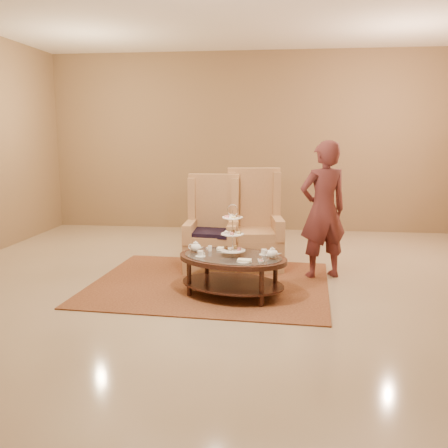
# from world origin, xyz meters

# --- Properties ---
(ground) EXTENTS (8.00, 8.00, 0.00)m
(ground) POSITION_xyz_m (0.00, 0.00, 0.00)
(ground) COLOR #BEAA8D
(ground) RESTS_ON ground
(ceiling) EXTENTS (8.00, 8.00, 0.02)m
(ceiling) POSITION_xyz_m (0.00, 0.00, 0.00)
(ceiling) COLOR white
(ceiling) RESTS_ON ground
(wall_back) EXTENTS (8.00, 0.04, 3.50)m
(wall_back) POSITION_xyz_m (0.00, 4.00, 1.75)
(wall_back) COLOR #8D6F4D
(wall_back) RESTS_ON ground
(rug) EXTENTS (3.12, 2.65, 0.02)m
(rug) POSITION_xyz_m (-0.23, 0.14, 0.01)
(rug) COLOR brown
(rug) RESTS_ON ground
(tea_table) EXTENTS (1.53, 1.26, 1.11)m
(tea_table) POSITION_xyz_m (0.11, -0.31, 0.40)
(tea_table) COLOR black
(tea_table) RESTS_ON ground
(armchair_left) EXTENTS (0.75, 0.77, 1.34)m
(armchair_left) POSITION_xyz_m (-0.30, 0.87, 0.45)
(armchair_left) COLOR tan
(armchair_left) RESTS_ON ground
(armchair_right) EXTENTS (0.87, 0.89, 1.42)m
(armchair_right) POSITION_xyz_m (0.28, 1.09, 0.48)
(armchair_right) COLOR tan
(armchair_right) RESTS_ON ground
(person) EXTENTS (0.79, 0.67, 1.83)m
(person) POSITION_xyz_m (1.22, 0.64, 0.92)
(person) COLOR #592626
(person) RESTS_ON ground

